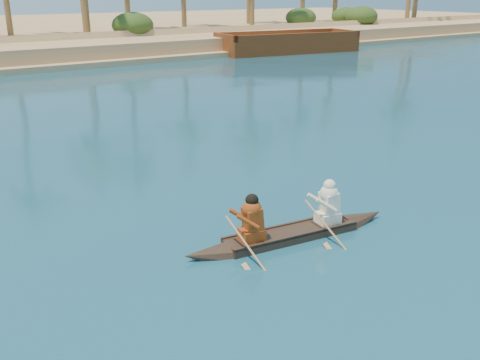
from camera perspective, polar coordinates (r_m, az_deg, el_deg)
ground at (r=13.88m, az=-5.28°, el=-0.29°), size 160.00×160.00×0.00m
canoe at (r=10.75m, az=5.46°, el=-5.02°), size 4.64×1.28×1.27m
barge_right at (r=44.01m, az=5.12°, el=14.26°), size 11.71×5.42×1.88m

